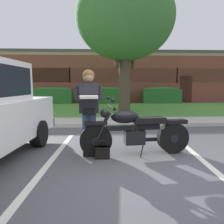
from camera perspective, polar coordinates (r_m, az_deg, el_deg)
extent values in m
plane|color=#4C4C51|center=(3.93, 7.57, -13.96)|extent=(140.00, 140.00, 0.00)
cube|color=#B7B2A8|center=(7.36, 2.60, -3.40)|extent=(60.00, 0.20, 0.12)
cube|color=#B7B2A8|center=(8.20, 2.05, -2.45)|extent=(60.00, 1.50, 0.08)
cube|color=#478433|center=(12.42, 0.42, 0.81)|extent=(60.00, 7.05, 0.06)
cube|color=silver|center=(4.17, -16.32, -12.86)|extent=(0.34, 4.40, 0.01)
cube|color=silver|center=(4.47, 22.87, -11.76)|extent=(0.34, 4.40, 0.01)
cylinder|color=black|center=(4.32, -4.25, -7.49)|extent=(0.65, 0.17, 0.64)
cylinder|color=black|center=(4.32, -4.25, -7.49)|extent=(0.19, 0.14, 0.18)
cylinder|color=black|center=(4.72, 15.66, -6.49)|extent=(0.66, 0.24, 0.64)
cylinder|color=black|center=(4.72, 15.66, -6.49)|extent=(0.20, 0.22, 0.18)
cube|color=black|center=(4.25, -4.29, -2.92)|extent=(0.45, 0.18, 0.06)
cube|color=black|center=(4.67, 16.36, -2.39)|extent=(0.46, 0.24, 0.08)
cylinder|color=black|center=(4.19, -2.34, -4.02)|extent=(0.31, 0.08, 0.58)
cylinder|color=black|center=(4.35, -2.57, -3.62)|extent=(0.31, 0.08, 0.58)
sphere|color=black|center=(4.23, -1.99, -0.37)|extent=(0.17, 0.17, 0.17)
cylinder|color=black|center=(4.24, -0.12, 1.28)|extent=(0.11, 0.72, 0.03)
cylinder|color=black|center=(3.88, 0.66, 0.74)|extent=(0.05, 0.10, 0.04)
cylinder|color=black|center=(4.59, -0.78, 1.74)|extent=(0.05, 0.10, 0.04)
sphere|color=black|center=(3.93, 0.24, 3.15)|extent=(0.08, 0.08, 0.08)
sphere|color=black|center=(4.52, -0.94, 3.68)|extent=(0.08, 0.08, 0.08)
cube|color=black|center=(4.39, 5.57, -4.07)|extent=(1.10, 0.21, 0.10)
ellipsoid|color=black|center=(4.31, 3.41, -1.28)|extent=(0.59, 0.38, 0.26)
cube|color=black|center=(4.45, 9.71, -2.14)|extent=(0.67, 0.34, 0.12)
cube|color=black|center=(4.44, 5.91, -6.59)|extent=(0.42, 0.28, 0.28)
cylinder|color=black|center=(4.39, 5.51, -4.58)|extent=(0.19, 0.14, 0.21)
cylinder|color=black|center=(4.41, 6.37, -4.55)|extent=(0.19, 0.14, 0.21)
cylinder|color=black|center=(4.69, 9.88, -7.14)|extent=(0.61, 0.14, 0.08)
cylinder|color=black|center=(4.76, 12.18, -7.00)|extent=(0.61, 0.14, 0.08)
cylinder|color=black|center=(4.37, 7.95, -9.67)|extent=(0.11, 0.13, 0.30)
cube|color=black|center=(4.48, -5.00, -10.56)|extent=(0.12, 0.25, 0.10)
cube|color=black|center=(4.48, -6.82, -10.59)|extent=(0.12, 0.25, 0.10)
cylinder|color=#3D4C70|center=(4.40, -5.06, -5.76)|extent=(0.14, 0.14, 0.86)
cylinder|color=#3D4C70|center=(4.40, -6.90, -5.79)|extent=(0.14, 0.14, 0.86)
cube|color=#232328|center=(4.29, -6.11, 3.63)|extent=(0.39, 0.24, 0.58)
cube|color=#232328|center=(4.28, -6.15, 7.23)|extent=(0.31, 0.22, 0.06)
sphere|color=#A87A5B|center=(4.29, -6.18, 9.11)|extent=(0.21, 0.21, 0.21)
sphere|color=brown|center=(4.30, -6.19, 9.50)|extent=(0.23, 0.23, 0.23)
cube|color=black|center=(4.19, -6.05, 0.10)|extent=(0.23, 0.11, 0.12)
cylinder|color=#232328|center=(4.14, -3.88, 3.80)|extent=(0.11, 0.34, 0.09)
cylinder|color=#232328|center=(4.13, -8.32, 3.74)|extent=(0.11, 0.34, 0.09)
cylinder|color=#232328|center=(4.27, -3.16, 4.99)|extent=(0.10, 0.10, 0.28)
cylinder|color=#232328|center=(4.27, -9.08, 4.91)|extent=(0.10, 0.10, 0.28)
cube|color=white|center=(3.99, -6.10, 3.94)|extent=(0.34, 0.34, 0.05)
cube|color=black|center=(4.24, -2.50, -10.59)|extent=(0.28, 0.12, 0.24)
cube|color=black|center=(4.20, -2.50, -9.32)|extent=(0.28, 0.13, 0.04)
torus|color=black|center=(4.20, -2.51, -8.77)|extent=(0.20, 0.02, 0.20)
cube|color=black|center=(6.46, -23.11, -2.41)|extent=(1.90, 0.27, 0.20)
cylinder|color=black|center=(5.28, -18.65, -5.35)|extent=(0.29, 0.62, 0.60)
cylinder|color=#4C3D2D|center=(11.22, 3.32, 7.26)|extent=(0.59, 0.59, 2.85)
ellipsoid|color=#3D7A33|center=(11.68, 3.45, 23.42)|extent=(4.86, 4.86, 4.13)
cylinder|color=#4C3D2D|center=(11.37, 5.68, 14.49)|extent=(0.21, 1.05, 1.28)
cylinder|color=#4C3D2D|center=(11.28, 1.19, 14.94)|extent=(0.21, 1.01, 1.41)
cube|color=#286028|center=(16.41, -15.84, 3.92)|extent=(3.10, 0.90, 1.10)
ellipsoid|color=#286028|center=(16.39, -15.91, 5.84)|extent=(2.95, 0.84, 0.28)
cube|color=#286028|center=(15.99, -1.42, 4.11)|extent=(2.88, 0.90, 1.10)
ellipsoid|color=#286028|center=(15.97, -1.43, 6.08)|extent=(2.73, 0.84, 0.28)
cube|color=#286028|center=(16.59, 12.84, 4.05)|extent=(2.79, 0.90, 1.10)
ellipsoid|color=#286028|center=(16.57, 12.89, 5.95)|extent=(2.65, 0.84, 0.28)
cube|color=brown|center=(21.87, 1.86, 8.58)|extent=(24.49, 9.80, 3.88)
cube|color=#998466|center=(17.19, 3.21, 15.04)|extent=(24.49, 0.10, 0.24)
cube|color=#4C4742|center=(22.01, 1.88, 13.90)|extent=(24.73, 9.89, 0.20)
cube|color=#1E282D|center=(17.03, 3.18, 9.62)|extent=(20.81, 0.06, 1.10)
cube|color=brown|center=(18.17, -24.29, 8.85)|extent=(0.08, 0.04, 1.20)
cube|color=brown|center=(17.11, -11.03, 9.49)|extent=(0.08, 0.04, 1.20)
cube|color=brown|center=(17.02, 3.18, 9.62)|extent=(0.08, 0.04, 1.20)
cube|color=brown|center=(17.93, 16.71, 9.21)|extent=(0.08, 0.04, 1.20)
cube|color=#473323|center=(18.19, 18.76, 5.69)|extent=(1.00, 0.08, 2.10)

